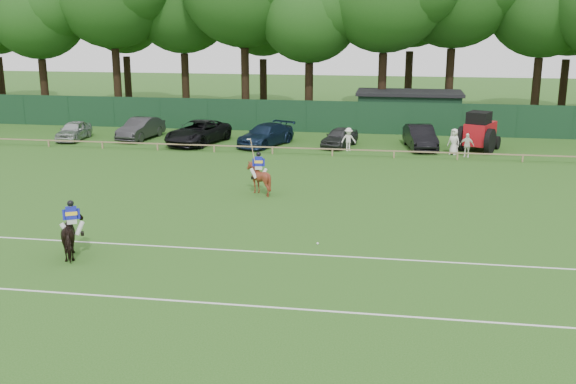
% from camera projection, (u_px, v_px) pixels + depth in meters
% --- Properties ---
extents(ground, '(160.00, 160.00, 0.00)m').
position_uv_depth(ground, '(264.00, 244.00, 27.16)').
color(ground, '#1E4C14').
rests_on(ground, ground).
extents(horse_dark, '(1.73, 2.16, 1.66)m').
position_uv_depth(horse_dark, '(73.00, 236.00, 25.53)').
color(horse_dark, black).
rests_on(horse_dark, ground).
extents(horse_chestnut, '(1.52, 1.66, 1.64)m').
position_uv_depth(horse_chestnut, '(259.00, 178.00, 34.59)').
color(horse_chestnut, maroon).
rests_on(horse_chestnut, ground).
extents(sedan_silver, '(1.98, 4.19, 1.39)m').
position_uv_depth(sedan_silver, '(74.00, 131.00, 49.74)').
color(sedan_silver, '#AFB3B5').
rests_on(sedan_silver, ground).
extents(sedan_grey, '(2.33, 4.96, 1.57)m').
position_uv_depth(sedan_grey, '(141.00, 129.00, 50.05)').
color(sedan_grey, '#2D2C2F').
rests_on(sedan_grey, ground).
extents(suv_black, '(4.09, 6.38, 1.64)m').
position_uv_depth(suv_black, '(198.00, 132.00, 48.21)').
color(suv_black, black).
rests_on(suv_black, ground).
extents(sedan_navy, '(3.96, 5.59, 1.50)m').
position_uv_depth(sedan_navy, '(266.00, 135.00, 47.57)').
color(sedan_navy, '#12223B').
rests_on(sedan_navy, ground).
extents(hatch_grey, '(2.70, 4.26, 1.35)m').
position_uv_depth(hatch_grey, '(340.00, 137.00, 47.15)').
color(hatch_grey, '#313134').
rests_on(hatch_grey, ground).
extents(estate_black, '(2.46, 5.08, 1.61)m').
position_uv_depth(estate_black, '(420.00, 137.00, 46.48)').
color(estate_black, black).
rests_on(estate_black, ground).
extents(spectator_left, '(1.15, 0.87, 1.58)m').
position_uv_depth(spectator_left, '(348.00, 139.00, 45.67)').
color(spectator_left, white).
rests_on(spectator_left, ground).
extents(spectator_mid, '(0.97, 0.57, 1.56)m').
position_uv_depth(spectator_mid, '(467.00, 145.00, 43.66)').
color(spectator_mid, white).
rests_on(spectator_mid, ground).
extents(spectator_right, '(1.01, 0.95, 1.74)m').
position_uv_depth(spectator_right, '(454.00, 142.00, 44.39)').
color(spectator_right, silver).
rests_on(spectator_right, ground).
extents(rider_dark, '(0.88, 0.61, 1.41)m').
position_uv_depth(rider_dark, '(72.00, 217.00, 25.33)').
color(rider_dark, silver).
rests_on(rider_dark, ground).
extents(rider_chestnut, '(0.95, 0.54, 2.05)m').
position_uv_depth(rider_chestnut, '(259.00, 164.00, 34.39)').
color(rider_chestnut, silver).
rests_on(rider_chestnut, ground).
extents(polo_ball, '(0.09, 0.09, 0.09)m').
position_uv_depth(polo_ball, '(318.00, 243.00, 27.04)').
color(polo_ball, silver).
rests_on(polo_ball, ground).
extents(pitch_lines, '(60.00, 5.10, 0.01)m').
position_uv_depth(pitch_lines, '(244.00, 275.00, 23.82)').
color(pitch_lines, silver).
rests_on(pitch_lines, ground).
extents(pitch_rail, '(62.10, 0.10, 0.50)m').
position_uv_depth(pitch_rail, '(317.00, 149.00, 44.24)').
color(pitch_rail, '#997F5B').
rests_on(pitch_rail, ground).
extents(perimeter_fence, '(92.08, 0.08, 2.50)m').
position_uv_depth(perimeter_fence, '(331.00, 117.00, 52.62)').
color(perimeter_fence, '#14351E').
rests_on(perimeter_fence, ground).
extents(utility_shed, '(8.40, 4.40, 3.04)m').
position_uv_depth(utility_shed, '(409.00, 110.00, 54.48)').
color(utility_shed, '#14331E').
rests_on(utility_shed, ground).
extents(tree_row, '(96.00, 12.00, 21.00)m').
position_uv_depth(tree_row, '(362.00, 119.00, 60.27)').
color(tree_row, '#26561C').
rests_on(tree_row, ground).
extents(tractor, '(3.26, 3.80, 2.70)m').
position_uv_depth(tractor, '(479.00, 132.00, 45.55)').
color(tractor, '#B01018').
rests_on(tractor, ground).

